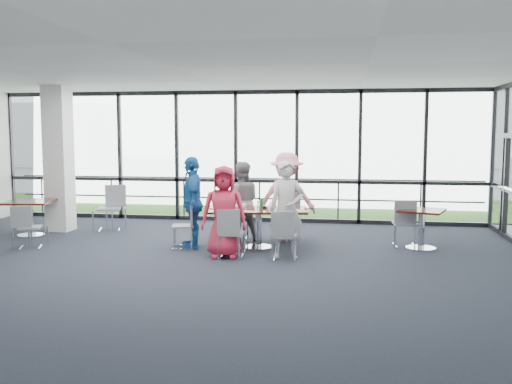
# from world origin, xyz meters

# --- Properties ---
(floor) EXTENTS (12.00, 10.00, 0.02)m
(floor) POSITION_xyz_m (0.00, 0.00, -0.01)
(floor) COLOR #1C222D
(floor) RESTS_ON ground
(ceiling) EXTENTS (12.00, 10.00, 0.04)m
(ceiling) POSITION_xyz_m (0.00, 0.00, 3.20)
(ceiling) COLOR silver
(ceiling) RESTS_ON ground
(curtain_wall_back) EXTENTS (12.00, 0.10, 3.20)m
(curtain_wall_back) POSITION_xyz_m (0.00, 5.00, 1.60)
(curtain_wall_back) COLOR white
(curtain_wall_back) RESTS_ON ground
(exit_door) EXTENTS (0.12, 1.60, 2.10)m
(exit_door) POSITION_xyz_m (6.00, 3.75, 1.05)
(exit_door) COLOR black
(exit_door) RESTS_ON ground
(structural_column) EXTENTS (0.50, 0.50, 3.20)m
(structural_column) POSITION_xyz_m (-3.60, 3.00, 1.60)
(structural_column) COLOR white
(structural_column) RESTS_ON ground
(apron) EXTENTS (80.00, 70.00, 0.02)m
(apron) POSITION_xyz_m (0.00, 10.00, -0.02)
(apron) COLOR gray
(apron) RESTS_ON ground
(grass_strip) EXTENTS (80.00, 5.00, 0.01)m
(grass_strip) POSITION_xyz_m (0.00, 8.00, 0.01)
(grass_strip) COLOR #2C5619
(grass_strip) RESTS_ON ground
(hangar_main) EXTENTS (24.00, 10.00, 6.00)m
(hangar_main) POSITION_xyz_m (4.00, 32.00, 3.00)
(hangar_main) COLOR #B9BCC0
(hangar_main) RESTS_ON ground
(hangar_aux) EXTENTS (10.00, 6.00, 4.00)m
(hangar_aux) POSITION_xyz_m (-18.00, 28.00, 2.00)
(hangar_aux) COLOR #B9BCC0
(hangar_aux) RESTS_ON ground
(guard_rail) EXTENTS (12.00, 0.06, 0.06)m
(guard_rail) POSITION_xyz_m (0.00, 5.60, 0.50)
(guard_rail) COLOR #2D2D33
(guard_rail) RESTS_ON ground
(main_table) EXTENTS (1.93, 1.21, 0.75)m
(main_table) POSITION_xyz_m (1.06, 1.78, 0.62)
(main_table) COLOR #341007
(main_table) RESTS_ON ground
(side_table_left) EXTENTS (1.10, 1.10, 0.75)m
(side_table_left) POSITION_xyz_m (-3.90, 2.26, 0.65)
(side_table_left) COLOR #341007
(side_table_left) RESTS_ON ground
(side_table_right) EXTENTS (0.98, 0.98, 0.75)m
(side_table_right) POSITION_xyz_m (4.10, 2.17, 0.62)
(side_table_right) COLOR #341007
(side_table_right) RESTS_ON ground
(diner_near_left) EXTENTS (0.86, 0.62, 1.62)m
(diner_near_left) POSITION_xyz_m (0.59, 0.88, 0.81)
(diner_near_left) COLOR #C4223E
(diner_near_left) RESTS_ON ground
(diner_near_right) EXTENTS (0.71, 0.58, 1.70)m
(diner_near_right) POSITION_xyz_m (1.67, 1.07, 0.85)
(diner_near_right) COLOR beige
(diner_near_right) RESTS_ON ground
(diner_far_left) EXTENTS (0.87, 0.64, 1.60)m
(diner_far_left) POSITION_xyz_m (0.60, 2.47, 0.80)
(diner_far_left) COLOR slate
(diner_far_left) RESTS_ON ground
(diner_far_right) EXTENTS (1.18, 0.64, 1.79)m
(diner_far_right) POSITION_xyz_m (1.52, 2.57, 0.89)
(diner_far_right) COLOR pink
(diner_far_right) RESTS_ON ground
(diner_end) EXTENTS (0.81, 1.13, 1.74)m
(diner_end) POSITION_xyz_m (-0.18, 1.62, 0.87)
(diner_end) COLOR #19579D
(diner_end) RESTS_ON ground
(chair_main_nl) EXTENTS (0.45, 0.45, 0.86)m
(chair_main_nl) POSITION_xyz_m (0.73, 0.89, 0.43)
(chair_main_nl) COLOR gray
(chair_main_nl) RESTS_ON ground
(chair_main_nr) EXTENTS (0.44, 0.44, 0.84)m
(chair_main_nr) POSITION_xyz_m (1.66, 0.86, 0.42)
(chair_main_nr) COLOR gray
(chair_main_nr) RESTS_ON ground
(chair_main_fl) EXTENTS (0.44, 0.44, 0.90)m
(chair_main_fl) POSITION_xyz_m (0.49, 2.56, 0.45)
(chair_main_fl) COLOR gray
(chair_main_fl) RESTS_ON ground
(chair_main_fr) EXTENTS (0.58, 0.58, 0.93)m
(chair_main_fr) POSITION_xyz_m (1.48, 2.72, 0.46)
(chair_main_fr) COLOR gray
(chair_main_fr) RESTS_ON ground
(chair_main_end) EXTENTS (0.49, 0.49, 0.84)m
(chair_main_end) POSITION_xyz_m (-0.35, 1.55, 0.42)
(chair_main_end) COLOR gray
(chair_main_end) RESTS_ON ground
(chair_spare_la) EXTENTS (0.51, 0.51, 0.80)m
(chair_spare_la) POSITION_xyz_m (-3.20, 1.06, 0.40)
(chair_spare_la) COLOR gray
(chair_spare_la) RESTS_ON ground
(chair_spare_lb) EXTENTS (0.61, 0.61, 0.98)m
(chair_spare_lb) POSITION_xyz_m (-2.52, 3.15, 0.49)
(chair_spare_lb) COLOR gray
(chair_spare_lb) RESTS_ON ground
(chair_spare_r) EXTENTS (0.48, 0.48, 0.89)m
(chair_spare_r) POSITION_xyz_m (3.82, 2.36, 0.45)
(chair_spare_r) COLOR gray
(chair_spare_r) RESTS_ON ground
(plate_nl) EXTENTS (0.25, 0.25, 0.01)m
(plate_nl) POSITION_xyz_m (0.63, 1.39, 0.76)
(plate_nl) COLOR white
(plate_nl) RESTS_ON main_table
(plate_nr) EXTENTS (0.26, 0.26, 0.01)m
(plate_nr) POSITION_xyz_m (1.64, 1.53, 0.76)
(plate_nr) COLOR white
(plate_nr) RESTS_ON main_table
(plate_fl) EXTENTS (0.24, 0.24, 0.01)m
(plate_fl) POSITION_xyz_m (0.53, 2.09, 0.76)
(plate_fl) COLOR white
(plate_fl) RESTS_ON main_table
(plate_fr) EXTENTS (0.24, 0.24, 0.01)m
(plate_fr) POSITION_xyz_m (1.44, 2.18, 0.76)
(plate_fr) COLOR white
(plate_fr) RESTS_ON main_table
(plate_end) EXTENTS (0.27, 0.27, 0.01)m
(plate_end) POSITION_xyz_m (0.27, 1.73, 0.76)
(plate_end) COLOR white
(plate_end) RESTS_ON main_table
(tumbler_a) EXTENTS (0.07, 0.07, 0.14)m
(tumbler_a) POSITION_xyz_m (0.83, 1.55, 0.82)
(tumbler_a) COLOR white
(tumbler_a) RESTS_ON main_table
(tumbler_b) EXTENTS (0.07, 0.07, 0.14)m
(tumbler_b) POSITION_xyz_m (1.33, 1.65, 0.82)
(tumbler_b) COLOR white
(tumbler_b) RESTS_ON main_table
(tumbler_c) EXTENTS (0.07, 0.07, 0.13)m
(tumbler_c) POSITION_xyz_m (1.03, 2.01, 0.82)
(tumbler_c) COLOR white
(tumbler_c) RESTS_ON main_table
(tumbler_d) EXTENTS (0.08, 0.08, 0.15)m
(tumbler_d) POSITION_xyz_m (0.49, 1.56, 0.83)
(tumbler_d) COLOR white
(tumbler_d) RESTS_ON main_table
(menu_a) EXTENTS (0.33, 0.24, 0.00)m
(menu_a) POSITION_xyz_m (0.96, 1.36, 0.75)
(menu_a) COLOR silver
(menu_a) RESTS_ON main_table
(menu_b) EXTENTS (0.35, 0.32, 0.00)m
(menu_b) POSITION_xyz_m (1.88, 1.62, 0.75)
(menu_b) COLOR silver
(menu_b) RESTS_ON main_table
(menu_c) EXTENTS (0.34, 0.28, 0.00)m
(menu_c) POSITION_xyz_m (1.20, 2.18, 0.75)
(menu_c) COLOR silver
(menu_c) RESTS_ON main_table
(condiment_caddy) EXTENTS (0.10, 0.07, 0.04)m
(condiment_caddy) POSITION_xyz_m (1.14, 1.88, 0.77)
(condiment_caddy) COLOR black
(condiment_caddy) RESTS_ON main_table
(ketchup_bottle) EXTENTS (0.06, 0.06, 0.18)m
(ketchup_bottle) POSITION_xyz_m (1.11, 1.87, 0.84)
(ketchup_bottle) COLOR #A81C09
(ketchup_bottle) RESTS_ON main_table
(green_bottle) EXTENTS (0.05, 0.05, 0.20)m
(green_bottle) POSITION_xyz_m (1.12, 1.79, 0.85)
(green_bottle) COLOR #14692F
(green_bottle) RESTS_ON main_table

